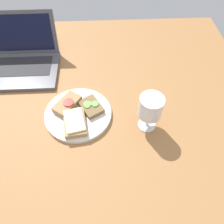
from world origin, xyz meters
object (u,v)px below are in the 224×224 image
(wine_glass, at_px, (150,108))
(sandwich_with_cheese, at_px, (75,122))
(sandwich_with_tomato, at_px, (67,104))
(plate, at_px, (78,114))
(sandwich_with_cucumber, at_px, (91,106))
(laptop, at_px, (19,60))

(wine_glass, bearing_deg, sandwich_with_cheese, 178.72)
(sandwich_with_tomato, relative_size, sandwich_with_cheese, 0.98)
(plate, relative_size, wine_glass, 1.70)
(plate, relative_size, sandwich_with_cheese, 1.99)
(plate, relative_size, sandwich_with_cucumber, 2.22)
(sandwich_with_cheese, xyz_separation_m, laptop, (-0.27, 0.34, 0.01))
(sandwich_with_cucumber, relative_size, wine_glass, 0.77)
(sandwich_with_cucumber, xyz_separation_m, sandwich_with_tomato, (-0.09, 0.01, 0.00))
(sandwich_with_cucumber, relative_size, sandwich_with_tomato, 0.92)
(sandwich_with_cucumber, distance_m, sandwich_with_cheese, 0.09)
(sandwich_with_tomato, distance_m, wine_glass, 0.32)
(plate, xyz_separation_m, sandwich_with_tomato, (-0.04, 0.03, 0.02))
(wine_glass, bearing_deg, laptop, 146.55)
(sandwich_with_cucumber, bearing_deg, plate, -158.44)
(sandwich_with_cheese, distance_m, wine_glass, 0.27)
(sandwich_with_cucumber, xyz_separation_m, laptop, (-0.32, 0.27, 0.01))
(wine_glass, relative_size, laptop, 0.43)
(plate, distance_m, wine_glass, 0.28)
(sandwich_with_cucumber, relative_size, sandwich_with_cheese, 0.90)
(sandwich_with_tomato, xyz_separation_m, sandwich_with_cheese, (0.03, -0.09, -0.00))
(sandwich_with_cucumber, bearing_deg, wine_glass, -20.79)
(sandwich_with_cucumber, bearing_deg, sandwich_with_cheese, -128.56)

